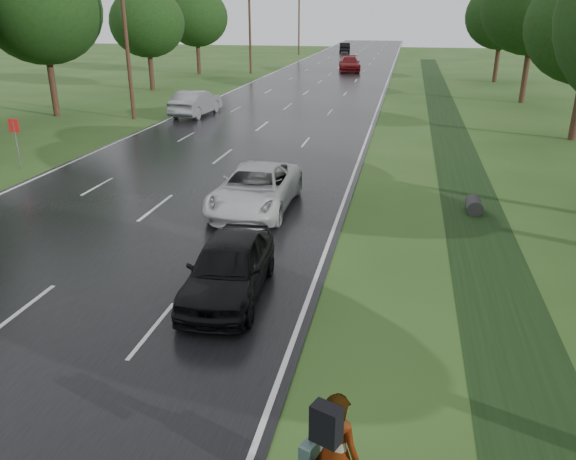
% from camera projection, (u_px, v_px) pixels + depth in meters
% --- Properties ---
extents(ground, '(220.00, 220.00, 0.00)m').
position_uv_depth(ground, '(17.00, 315.00, 13.52)').
color(ground, '#2A4A1A').
rests_on(ground, ground).
extents(road, '(14.00, 180.00, 0.04)m').
position_uv_depth(road, '(315.00, 86.00, 54.53)').
color(road, black).
rests_on(road, ground).
extents(edge_stripe_east, '(0.12, 180.00, 0.01)m').
position_uv_depth(edge_stripe_east, '(385.00, 87.00, 53.24)').
color(edge_stripe_east, silver).
rests_on(edge_stripe_east, road).
extents(edge_stripe_west, '(0.12, 180.00, 0.01)m').
position_uv_depth(edge_stripe_west, '(248.00, 84.00, 55.80)').
color(edge_stripe_west, silver).
rests_on(edge_stripe_west, road).
extents(center_line, '(0.12, 180.00, 0.01)m').
position_uv_depth(center_line, '(315.00, 86.00, 54.52)').
color(center_line, silver).
rests_on(center_line, road).
extents(drainage_ditch, '(2.20, 120.00, 0.56)m').
position_uv_depth(drainage_ditch, '(456.00, 155.00, 28.38)').
color(drainage_ditch, black).
rests_on(drainage_ditch, ground).
extents(road_sign, '(0.50, 0.06, 2.30)m').
position_uv_depth(road_sign, '(15.00, 133.00, 25.48)').
color(road_sign, slate).
rests_on(road_sign, ground).
extents(utility_pole_mid, '(1.60, 0.26, 10.00)m').
position_uv_depth(utility_pole_mid, '(126.00, 38.00, 36.16)').
color(utility_pole_mid, '#372216').
rests_on(utility_pole_mid, ground).
extents(utility_pole_far, '(1.60, 0.26, 10.00)m').
position_uv_depth(utility_pole_far, '(250.00, 26.00, 63.50)').
color(utility_pole_far, '#372216').
rests_on(utility_pole_far, ground).
extents(utility_pole_distant, '(1.60, 0.26, 10.00)m').
position_uv_depth(utility_pole_distant, '(299.00, 21.00, 90.85)').
color(utility_pole_distant, '#372216').
rests_on(utility_pole_distant, ground).
extents(tree_east_d, '(8.00, 8.00, 10.76)m').
position_uv_depth(tree_east_d, '(535.00, 6.00, 42.17)').
color(tree_east_d, '#372216').
rests_on(tree_east_d, ground).
extents(tree_east_f, '(7.20, 7.20, 9.62)m').
position_uv_depth(tree_east_f, '(503.00, 16.00, 55.27)').
color(tree_east_f, '#372216').
rests_on(tree_east_f, ground).
extents(tree_west_c, '(7.80, 7.80, 10.43)m').
position_uv_depth(tree_west_c, '(41.00, 9.00, 36.63)').
color(tree_west_c, '#372216').
rests_on(tree_west_c, ground).
extents(tree_west_d, '(6.60, 6.60, 8.80)m').
position_uv_depth(tree_west_d, '(147.00, 23.00, 49.64)').
color(tree_west_d, '#372216').
rests_on(tree_west_d, ground).
extents(tree_west_f, '(7.00, 7.00, 9.29)m').
position_uv_depth(tree_west_f, '(196.00, 17.00, 62.40)').
color(tree_west_f, '#372216').
rests_on(tree_west_f, ground).
extents(pedestrian, '(0.98, 1.02, 2.01)m').
position_uv_depth(pedestrian, '(334.00, 451.00, 7.95)').
color(pedestrian, '#A5998C').
rests_on(pedestrian, ground).
extents(white_pickup, '(2.60, 5.63, 1.56)m').
position_uv_depth(white_pickup, '(256.00, 189.00, 20.35)').
color(white_pickup, silver).
rests_on(white_pickup, road).
extents(dark_sedan, '(2.11, 4.66, 1.55)m').
position_uv_depth(dark_sedan, '(229.00, 267.00, 14.15)').
color(dark_sedan, black).
rests_on(dark_sedan, road).
extents(silver_sedan, '(2.18, 5.35, 1.73)m').
position_uv_depth(silver_sedan, '(196.00, 103.00, 38.79)').
color(silver_sedan, gray).
rests_on(silver_sedan, road).
extents(far_car_red, '(3.26, 6.16, 1.70)m').
position_uv_depth(far_car_red, '(350.00, 64.00, 67.15)').
color(far_car_red, maroon).
rests_on(far_car_red, road).
extents(far_car_dark, '(2.45, 5.19, 1.65)m').
position_uv_depth(far_car_dark, '(344.00, 48.00, 97.19)').
color(far_car_dark, black).
rests_on(far_car_dark, road).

